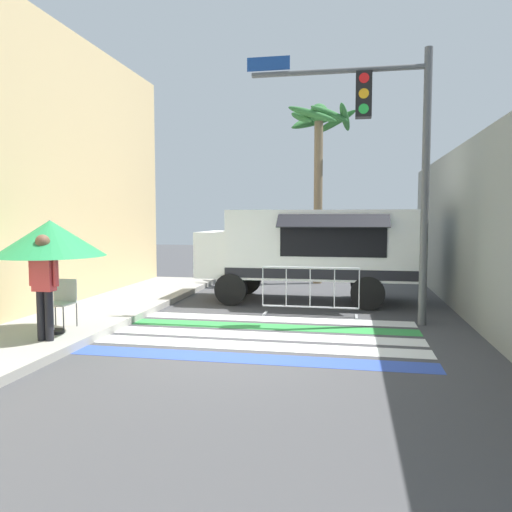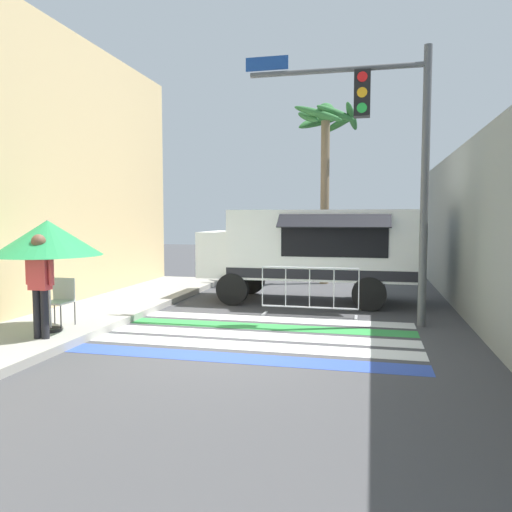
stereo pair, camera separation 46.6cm
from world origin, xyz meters
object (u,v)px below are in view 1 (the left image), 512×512
at_px(traffic_signal_pole, 389,139).
at_px(barricade_front, 310,291).
at_px(palm_tree, 320,147).
at_px(patio_umbrella, 50,239).
at_px(food_truck, 306,246).
at_px(folding_chair, 62,299).
at_px(vendor_person, 44,280).

bearing_deg(traffic_signal_pole, barricade_front, 162.40).
distance_m(traffic_signal_pole, barricade_front, 3.63).
bearing_deg(palm_tree, patio_umbrella, -115.16).
bearing_deg(food_truck, patio_umbrella, -128.42).
bearing_deg(barricade_front, patio_umbrella, -143.59).
height_order(traffic_signal_pole, palm_tree, palm_tree).
bearing_deg(patio_umbrella, palm_tree, 64.84).
bearing_deg(patio_umbrella, food_truck, 51.58).
distance_m(food_truck, folding_chair, 6.23).
xyz_separation_m(patio_umbrella, barricade_front, (4.27, 3.15, -1.27)).
xyz_separation_m(traffic_signal_pole, patio_umbrella, (-5.87, -2.64, -1.95)).
distance_m(vendor_person, palm_tree, 10.59).
height_order(food_truck, traffic_signal_pole, traffic_signal_pole).
bearing_deg(patio_umbrella, barricade_front, 36.41).
relative_size(traffic_signal_pole, patio_umbrella, 2.77).
xyz_separation_m(food_truck, folding_chair, (-4.14, -4.59, -0.75)).
bearing_deg(patio_umbrella, traffic_signal_pole, 24.24).
xyz_separation_m(folding_chair, vendor_person, (0.29, -0.97, 0.47)).
relative_size(traffic_signal_pole, folding_chair, 6.18).
bearing_deg(vendor_person, food_truck, 61.02).
height_order(traffic_signal_pole, vendor_person, traffic_signal_pole).
bearing_deg(barricade_front, folding_chair, -148.63).
relative_size(barricade_front, palm_tree, 0.37).
height_order(folding_chair, barricade_front, barricade_front).
height_order(folding_chair, vendor_person, vendor_person).
xyz_separation_m(food_truck, palm_tree, (0.09, 3.68, 3.06)).
height_order(food_truck, barricade_front, food_truck).
bearing_deg(traffic_signal_pole, folding_chair, -160.10).
bearing_deg(traffic_signal_pole, patio_umbrella, -155.76).
relative_size(folding_chair, palm_tree, 0.15).
bearing_deg(vendor_person, barricade_front, 47.31).
height_order(vendor_person, barricade_front, vendor_person).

